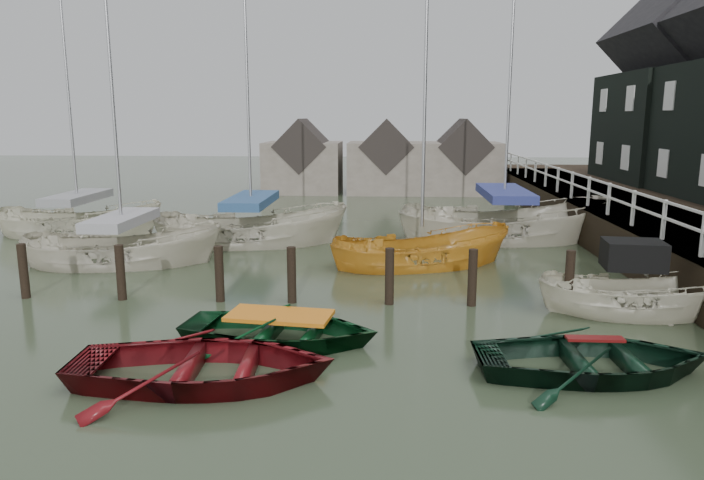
# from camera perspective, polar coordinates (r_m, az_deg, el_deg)

# --- Properties ---
(ground) EXTENTS (120.00, 120.00, 0.00)m
(ground) POSITION_cam_1_polar(r_m,az_deg,el_deg) (12.69, -2.11, -9.71)
(ground) COLOR #2D3622
(ground) RESTS_ON ground
(pier) EXTENTS (3.04, 32.00, 2.70)m
(pier) POSITION_cam_1_polar(r_m,az_deg,el_deg) (23.65, 23.91, 0.94)
(pier) COLOR black
(pier) RESTS_ON ground
(mooring_pilings) EXTENTS (13.72, 0.22, 1.80)m
(mooring_pilings) POSITION_cam_1_polar(r_m,az_deg,el_deg) (15.51, -5.18, -3.91)
(mooring_pilings) COLOR black
(mooring_pilings) RESTS_ON ground
(far_sheds) EXTENTS (14.00, 4.08, 4.39)m
(far_sheds) POSITION_cam_1_polar(r_m,az_deg,el_deg) (37.90, 2.87, 7.14)
(far_sheds) COLOR #665B51
(far_sheds) RESTS_ON ground
(rowboat_red) EXTENTS (4.69, 3.47, 0.94)m
(rowboat_red) POSITION_cam_1_polar(r_m,az_deg,el_deg) (11.41, -13.29, -12.49)
(rowboat_red) COLOR #580C10
(rowboat_red) RESTS_ON ground
(rowboat_green) EXTENTS (4.36, 3.38, 0.83)m
(rowboat_green) POSITION_cam_1_polar(r_m,az_deg,el_deg) (13.00, -6.53, -9.26)
(rowboat_green) COLOR #083216
(rowboat_green) RESTS_ON ground
(rowboat_dkgreen) EXTENTS (4.30, 3.16, 0.86)m
(rowboat_dkgreen) POSITION_cam_1_polar(r_m,az_deg,el_deg) (12.24, 21.00, -11.30)
(rowboat_dkgreen) COLOR black
(rowboat_dkgreen) RESTS_ON ground
(motorboat) EXTENTS (4.41, 2.07, 2.54)m
(motorboat) POSITION_cam_1_polar(r_m,az_deg,el_deg) (15.95, 24.07, -5.93)
(motorboat) COLOR beige
(motorboat) RESTS_ON ground
(sailboat_a) EXTENTS (6.35, 3.35, 11.94)m
(sailboat_a) POSITION_cam_1_polar(r_m,az_deg,el_deg) (20.74, -19.98, -1.91)
(sailboat_a) COLOR beige
(sailboat_a) RESTS_ON ground
(sailboat_b) EXTENTS (7.21, 3.66, 11.72)m
(sailboat_b) POSITION_cam_1_polar(r_m,az_deg,el_deg) (22.89, -9.06, -0.20)
(sailboat_b) COLOR beige
(sailboat_b) RESTS_ON ground
(sailboat_c) EXTENTS (6.14, 3.75, 10.24)m
(sailboat_c) POSITION_cam_1_polar(r_m,az_deg,el_deg) (19.48, 6.31, -2.27)
(sailboat_c) COLOR orange
(sailboat_c) RESTS_ON ground
(sailboat_d) EXTENTS (7.84, 3.22, 13.34)m
(sailboat_d) POSITION_cam_1_polar(r_m,az_deg,el_deg) (23.90, 13.52, 0.11)
(sailboat_d) COLOR beige
(sailboat_d) RESTS_ON ground
(sailboat_e) EXTENTS (6.55, 2.83, 10.27)m
(sailboat_e) POSITION_cam_1_polar(r_m,az_deg,el_deg) (26.39, -23.46, 0.52)
(sailboat_e) COLOR beige
(sailboat_e) RESTS_ON ground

